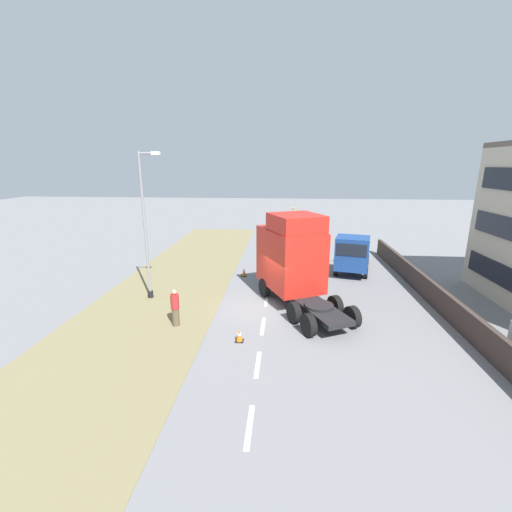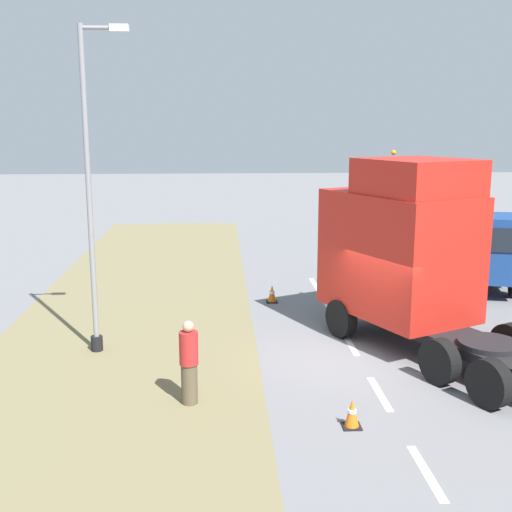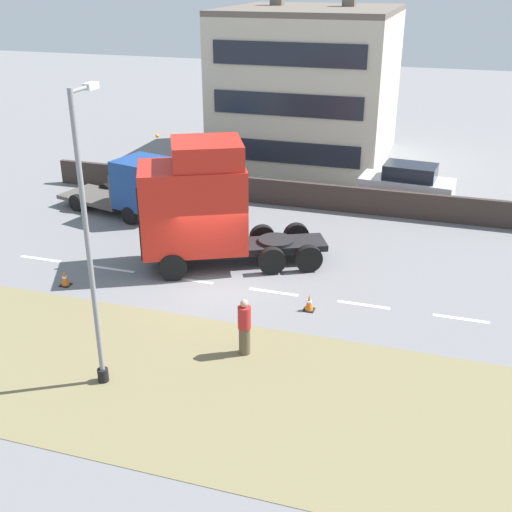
# 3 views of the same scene
# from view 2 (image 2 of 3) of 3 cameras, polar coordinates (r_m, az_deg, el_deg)

# --- Properties ---
(ground_plane) EXTENTS (120.00, 120.00, 0.00)m
(ground_plane) POSITION_cam_2_polar(r_m,az_deg,el_deg) (16.51, 9.00, -8.77)
(ground_plane) COLOR slate
(ground_plane) RESTS_ON ground
(grass_verge) EXTENTS (7.00, 44.00, 0.01)m
(grass_verge) POSITION_cam_2_polar(r_m,az_deg,el_deg) (16.36, -12.29, -9.07)
(grass_verge) COLOR olive
(grass_verge) RESTS_ON ground
(lane_markings) EXTENTS (0.16, 17.80, 0.00)m
(lane_markings) POSITION_cam_2_polar(r_m,az_deg,el_deg) (15.88, 9.53, -9.64)
(lane_markings) COLOR white
(lane_markings) RESTS_ON ground
(lorry_cab) EXTENTS (5.19, 7.17, 5.02)m
(lorry_cab) POSITION_cam_2_polar(r_m,az_deg,el_deg) (17.11, 13.14, 0.31)
(lorry_cab) COLOR black
(lorry_cab) RESTS_ON ground
(flatbed_truck) EXTENTS (3.41, 5.87, 2.75)m
(flatbed_truck) POSITION_cam_2_polar(r_m,az_deg,el_deg) (23.24, 19.56, 0.39)
(flatbed_truck) COLOR navy
(flatbed_truck) RESTS_ON ground
(lamp_post) EXTENTS (1.27, 0.30, 8.02)m
(lamp_post) POSITION_cam_2_polar(r_m,az_deg,el_deg) (16.26, -14.30, 4.39)
(lamp_post) COLOR black
(lamp_post) RESTS_ON ground
(pedestrian) EXTENTS (0.39, 0.39, 1.81)m
(pedestrian) POSITION_cam_2_polar(r_m,az_deg,el_deg) (13.46, -5.98, -9.47)
(pedestrian) COLOR brown
(pedestrian) RESTS_ON ground
(traffic_cone_lead) EXTENTS (0.36, 0.36, 0.58)m
(traffic_cone_lead) POSITION_cam_2_polar(r_m,az_deg,el_deg) (12.80, 8.53, -13.66)
(traffic_cone_lead) COLOR black
(traffic_cone_lead) RESTS_ON ground
(traffic_cone_trailing) EXTENTS (0.36, 0.36, 0.58)m
(traffic_cone_trailing) POSITION_cam_2_polar(r_m,az_deg,el_deg) (20.95, 1.43, -3.38)
(traffic_cone_trailing) COLOR black
(traffic_cone_trailing) RESTS_ON ground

